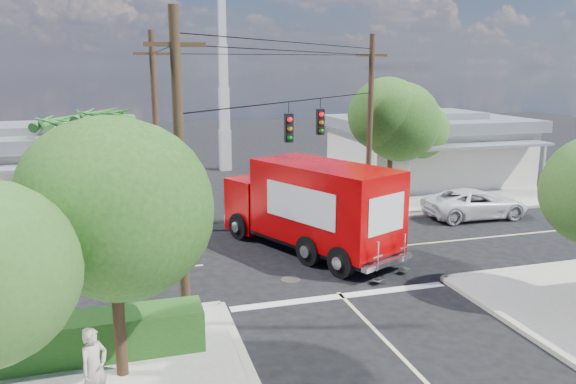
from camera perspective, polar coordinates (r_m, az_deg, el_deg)
name	(u,v)px	position (r m, az deg, el deg)	size (l,w,h in m)	color
ground	(302,255)	(22.78, 1.44, -6.46)	(120.00, 120.00, 0.00)	black
sidewalk_ne	(412,185)	(36.67, 12.47, 0.69)	(14.12, 14.12, 0.14)	#9B968C
sidewalk_nw	(45,209)	(32.49, -23.50, -1.59)	(14.12, 14.12, 0.14)	#9B968C
road_markings	(314,268)	(21.46, 2.65, -7.67)	(32.00, 32.00, 0.01)	beige
building_ne	(427,147)	(38.02, 13.99, 4.47)	(11.80, 10.20, 4.50)	silver
building_nw	(22,165)	(33.78, -25.39, 2.48)	(10.80, 10.20, 4.30)	beige
radio_tower	(224,93)	(41.15, -6.55, 9.99)	(0.80, 0.80, 17.00)	silver
tree_sw_front	(112,207)	(13.31, -17.49, -1.45)	(3.88, 3.78, 6.03)	#422D1C
tree_ne_front	(392,118)	(30.68, 10.54, 7.38)	(4.21, 4.14, 6.66)	#422D1C
tree_ne_back	(415,124)	(33.89, 12.76, 6.76)	(3.77, 3.66, 5.82)	#422D1C
palm_nw_front	(103,119)	(28.10, -18.29, 7.07)	(3.01, 3.08, 5.59)	#422D1C
palm_nw_back	(61,125)	(29.75, -22.04, 6.34)	(3.01, 3.08, 5.19)	#422D1C
utility_poles	(253,137)	(22.83, -3.55, 5.62)	(12.00, 10.68, 9.00)	#473321
picket_fence	(90,324)	(16.38, -19.45, -12.50)	(5.94, 0.06, 1.00)	silver
hedge_sw	(80,338)	(15.67, -20.34, -13.72)	(6.20, 1.20, 1.10)	#1D481A
vending_boxes	(382,196)	(30.50, 9.52, -0.37)	(1.90, 0.50, 1.10)	red
delivery_truck	(311,207)	(22.82, 2.33, -1.49)	(5.86, 8.85, 3.72)	black
parked_car	(475,203)	(29.75, 18.49, -1.11)	(2.42, 5.24, 1.46)	silver
pedestrian	(94,369)	(13.32, -19.08, -16.62)	(0.69, 0.45, 1.88)	beige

